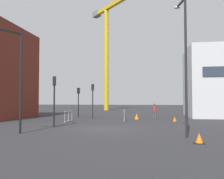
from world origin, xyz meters
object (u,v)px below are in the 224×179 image
object	(u,v)px
construction_crane	(107,42)
traffic_cone_by_barrier	(137,117)
streetlamp_tall	(185,55)
traffic_light_far	(93,95)
traffic_cone_striped	(175,119)
streetlamp_short	(16,71)
traffic_light_verge	(78,97)
traffic_cone_on_verge	(199,139)
traffic_light_median	(54,93)
pedestrian_walking	(155,110)

from	to	relation	value
construction_crane	traffic_cone_by_barrier	xyz separation A→B (m)	(7.14, -21.58, -13.34)
streetlamp_tall	traffic_light_far	bearing A→B (deg)	125.19
streetlamp_tall	traffic_cone_striped	distance (m)	10.36
streetlamp_short	traffic_light_verge	distance (m)	14.27
traffic_cone_on_verge	traffic_cone_by_barrier	bearing A→B (deg)	105.83
traffic_light_median	traffic_cone_striped	size ratio (longest dim) A/B	7.49
pedestrian_walking	traffic_cone_by_barrier	bearing A→B (deg)	-143.17
traffic_light_verge	construction_crane	bearing A→B (deg)	90.17
traffic_cone_on_verge	traffic_light_median	bearing A→B (deg)	150.77
construction_crane	traffic_cone_on_verge	world-z (taller)	construction_crane
streetlamp_short	traffic_light_median	xyz separation A→B (m)	(0.90, 3.87, -1.26)
traffic_light_verge	pedestrian_walking	world-z (taller)	traffic_light_verge
construction_crane	traffic_cone_on_verge	bearing A→B (deg)	-72.63
traffic_light_verge	traffic_light_median	bearing A→B (deg)	-83.20
traffic_light_verge	traffic_cone_by_barrier	size ratio (longest dim) A/B	5.35
traffic_light_median	traffic_light_far	xyz separation A→B (m)	(1.04, 8.18, -0.05)
traffic_light_far	pedestrian_walking	distance (m)	6.98
traffic_light_verge	pedestrian_walking	bearing A→B (deg)	-6.25
streetlamp_short	traffic_cone_on_verge	world-z (taller)	streetlamp_short
traffic_light_verge	traffic_cone_by_barrier	xyz separation A→B (m)	(7.08, -2.40, -2.09)
streetlamp_tall	traffic_cone_by_barrier	size ratio (longest dim) A/B	12.12
streetlamp_tall	traffic_light_median	size ratio (longest dim) A/B	2.05
traffic_light_verge	traffic_cone_on_verge	size ratio (longest dim) A/B	6.95
streetlamp_tall	traffic_cone_on_verge	distance (m)	4.81
streetlamp_short	pedestrian_walking	size ratio (longest dim) A/B	3.79
traffic_light_median	traffic_cone_striped	distance (m)	11.48
streetlamp_short	traffic_cone_on_verge	xyz separation A→B (m)	(10.52, -1.52, -3.65)
pedestrian_walking	traffic_cone_on_verge	xyz separation A→B (m)	(1.88, -14.72, -0.74)
streetlamp_short	streetlamp_tall	bearing A→B (deg)	2.23
traffic_light_median	traffic_light_far	distance (m)	8.24
streetlamp_short	traffic_cone_striped	distance (m)	14.76
traffic_light_far	construction_crane	bearing A→B (deg)	96.25
traffic_cone_striped	construction_crane	bearing A→B (deg)	114.66
streetlamp_tall	traffic_cone_on_verge	xyz separation A→B (m)	(0.37, -1.91, -4.40)
streetlamp_short	traffic_light_far	size ratio (longest dim) A/B	1.67
streetlamp_tall	traffic_light_median	world-z (taller)	streetlamp_tall
traffic_light_verge	pedestrian_walking	xyz separation A→B (m)	(8.97, -0.98, -1.42)
traffic_cone_striped	streetlamp_tall	bearing A→B (deg)	-91.75
traffic_light_far	traffic_cone_by_barrier	size ratio (longest dim) A/B	5.78
traffic_light_verge	streetlamp_tall	bearing A→B (deg)	-52.74
traffic_cone_striped	traffic_light_median	bearing A→B (deg)	-148.27
streetlamp_tall	pedestrian_walking	size ratio (longest dim) A/B	4.75
pedestrian_walking	traffic_cone_by_barrier	distance (m)	2.45
traffic_cone_striped	traffic_cone_on_verge	xyz separation A→B (m)	(0.08, -11.29, -0.01)
construction_crane	traffic_cone_striped	size ratio (longest dim) A/B	40.43
pedestrian_walking	traffic_cone_striped	bearing A→B (deg)	-62.26
construction_crane	pedestrian_walking	xyz separation A→B (m)	(9.03, -20.17, -12.67)
traffic_light_far	traffic_cone_by_barrier	distance (m)	5.32
construction_crane	pedestrian_walking	distance (m)	25.47
streetlamp_short	traffic_light_verge	world-z (taller)	streetlamp_short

